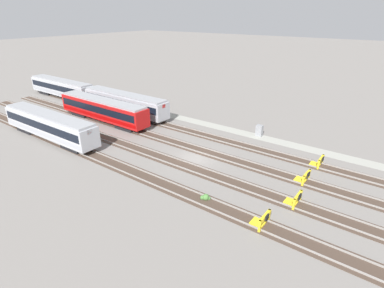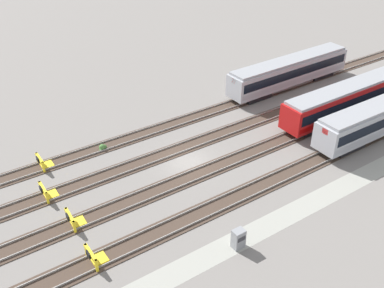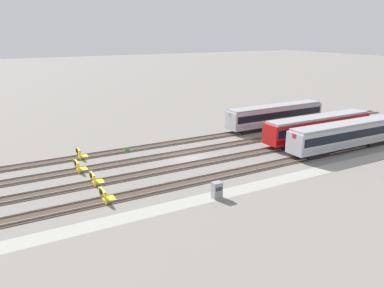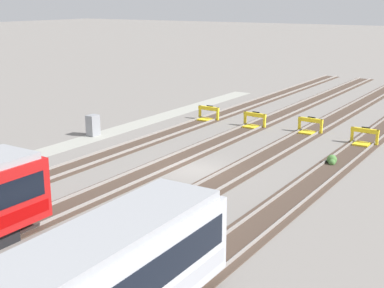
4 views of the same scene
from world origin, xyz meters
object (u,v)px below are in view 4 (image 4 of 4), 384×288
(electrical_cabinet, at_px, (93,125))
(weed_clump, at_px, (332,160))
(bumper_stop_far_inner_track, at_px, (363,138))
(bumper_stop_middle_track, at_px, (309,127))
(bumper_stop_nearest_track, at_px, (207,114))
(bumper_stop_near_inner_track, at_px, (253,121))

(electrical_cabinet, relative_size, weed_clump, 1.74)
(bumper_stop_far_inner_track, distance_m, weed_clump, 5.84)
(electrical_cabinet, bearing_deg, bumper_stop_far_inner_track, 115.17)
(bumper_stop_middle_track, distance_m, bumper_stop_far_inner_track, 4.71)
(weed_clump, bearing_deg, bumper_stop_far_inner_track, 176.58)
(bumper_stop_nearest_track, xyz_separation_m, bumper_stop_near_inner_track, (0.24, 4.54, 0.00))
(weed_clump, bearing_deg, bumper_stop_middle_track, -149.07)
(bumper_stop_far_inner_track, bearing_deg, bumper_stop_near_inner_track, -93.82)
(bumper_stop_nearest_track, relative_size, bumper_stop_middle_track, 1.00)
(weed_clump, bearing_deg, bumper_stop_nearest_track, -116.62)
(bumper_stop_middle_track, bearing_deg, bumper_stop_near_inner_track, -82.68)
(bumper_stop_middle_track, relative_size, electrical_cabinet, 1.25)
(electrical_cabinet, height_order, weed_clump, electrical_cabinet)
(bumper_stop_nearest_track, distance_m, electrical_cabinet, 10.44)
(bumper_stop_middle_track, bearing_deg, electrical_cabinet, -54.46)
(electrical_cabinet, bearing_deg, bumper_stop_middle_track, 125.54)
(bumper_stop_nearest_track, bearing_deg, bumper_stop_near_inner_track, 87.01)
(bumper_stop_near_inner_track, relative_size, bumper_stop_middle_track, 1.00)
(bumper_stop_far_inner_track, bearing_deg, bumper_stop_nearest_track, -93.55)
(bumper_stop_far_inner_track, bearing_deg, weed_clump, -3.42)
(electrical_cabinet, bearing_deg, bumper_stop_near_inner_track, 135.24)
(bumper_stop_near_inner_track, xyz_separation_m, weed_clump, (6.43, 8.76, -0.27))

